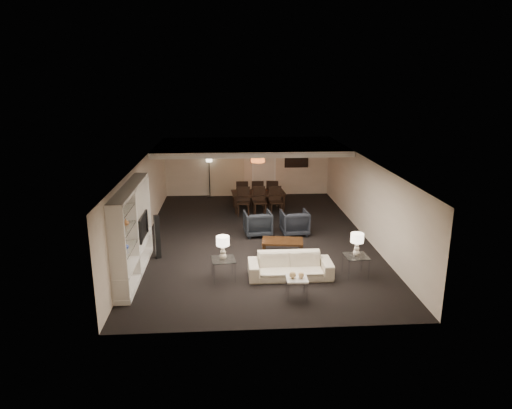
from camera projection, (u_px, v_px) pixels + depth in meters
The scene contains 35 objects.
floor at pixel (256, 238), 14.58m from camera, with size 11.00×11.00×0.00m, color black.
ceiling at pixel (256, 160), 13.91m from camera, with size 7.00×11.00×0.02m, color silver.
wall_back at pixel (248, 167), 19.53m from camera, with size 7.00×0.02×2.50m, color beige.
wall_front at pixel (274, 273), 8.96m from camera, with size 7.00×0.02×2.50m, color beige.
wall_left at pixel (143, 202), 14.02m from camera, with size 0.02×11.00×2.50m, color beige.
wall_right at pixel (366, 198), 14.47m from camera, with size 0.02×11.00×2.50m, color beige.
ceiling_soffit at pixel (250, 147), 17.30m from camera, with size 7.00×4.00×0.20m, color silver.
curtains at pixel (227, 168), 19.41m from camera, with size 1.50×0.12×2.40m, color beige.
door at pixel (264, 171), 19.60m from camera, with size 0.90×0.05×2.10m, color silver.
painting at pixel (296, 159), 19.54m from camera, with size 0.95×0.04×0.65m, color #142D38.
media_unit at pixel (133, 232), 11.56m from camera, with size 0.38×3.40×2.35m, color white, non-canonical shape.
pendant_light at pixel (258, 159), 17.44m from camera, with size 0.52×0.52×0.24m, color #D8591E.
sofa at pixel (290, 266), 11.62m from camera, with size 2.13×0.83×0.62m, color beige.
coffee_table at pixel (282, 247), 13.19m from camera, with size 1.17×0.68×0.42m, color #311C0D, non-canonical shape.
armchair_left at pixel (258, 223), 14.73m from camera, with size 0.85×0.87×0.79m, color black.
armchair_right at pixel (294, 222), 14.81m from camera, with size 0.85×0.87×0.79m, color black.
side_table_left at pixel (223, 269), 11.53m from camera, with size 0.58×0.58×0.55m, color white, non-canonical shape.
side_table_right at pixel (355, 266), 11.74m from camera, with size 0.58×0.58×0.55m, color silver, non-canonical shape.
table_lamp_left at pixel (223, 248), 11.37m from camera, with size 0.33×0.33×0.60m, color silver, non-canonical shape.
table_lamp_right at pixel (357, 245), 11.59m from camera, with size 0.33×0.33×0.60m, color beige, non-canonical shape.
marble_table at pixel (297, 288), 10.58m from camera, with size 0.49×0.49×0.49m, color silver, non-canonical shape.
gold_gourd_a at pixel (293, 275), 10.49m from camera, with size 0.16×0.16×0.16m, color #E3B978.
gold_gourd_b at pixel (301, 275), 10.51m from camera, with size 0.14×0.14×0.14m, color #EDBE7D.
television at pixel (139, 227), 12.28m from camera, with size 0.15×1.11×0.64m, color black.
vase_blue at pixel (125, 246), 10.66m from camera, with size 0.17×0.17×0.17m, color #243DA0.
vase_amber at pixel (126, 222), 10.80m from camera, with size 0.15×0.15×0.16m, color #BA733E.
floor_speaker at pixel (157, 237), 12.80m from camera, with size 0.14×0.14×1.26m, color black.
dining_table at pixel (258, 201), 17.46m from camera, with size 2.02×1.13×0.71m, color black.
chair_nl at pixel (243, 202), 16.75m from camera, with size 0.49×0.49×1.05m, color black, non-canonical shape.
chair_nm at pixel (260, 202), 16.79m from camera, with size 0.49×0.49×1.05m, color black, non-canonical shape.
chair_nr at pixel (276, 201), 16.82m from camera, with size 0.49×0.49×1.05m, color black, non-canonical shape.
chair_fl at pixel (242, 193), 18.00m from camera, with size 0.49×0.49×1.05m, color black, non-canonical shape.
chair_fm at pixel (257, 193), 18.03m from camera, with size 0.49×0.49×1.05m, color black, non-canonical shape.
chair_fr at pixel (272, 193), 18.07m from camera, with size 0.49×0.49×1.05m, color black, non-canonical shape.
floor_lamp at pixel (210, 177), 19.24m from camera, with size 0.26×0.26×1.77m, color black, non-canonical shape.
Camera 1 is at (-0.90, -13.72, 4.97)m, focal length 32.00 mm.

